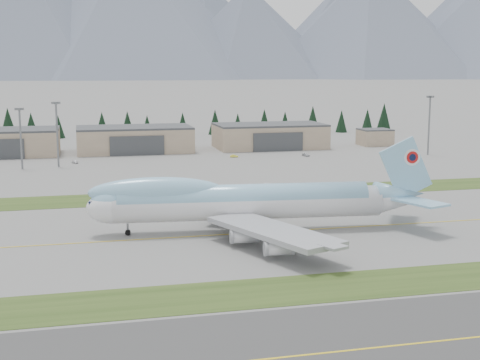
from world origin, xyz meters
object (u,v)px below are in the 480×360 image
object	(u,v)px
service_vehicle_a	(75,163)
service_vehicle_c	(306,156)
boeing_747_freighter	(245,201)
hangar_right	(270,136)
service_vehicle_b	(234,157)
hangar_center	(134,139)

from	to	relation	value
service_vehicle_a	service_vehicle_c	distance (m)	91.07
boeing_747_freighter	hangar_right	size ratio (longest dim) A/B	1.62
boeing_747_freighter	hangar_right	xyz separation A→B (m)	(48.02, 147.85, -1.34)
service_vehicle_a	service_vehicle_b	world-z (taller)	service_vehicle_a
boeing_747_freighter	hangar_center	size ratio (longest dim) A/B	1.62
hangar_center	service_vehicle_c	size ratio (longest dim) A/B	11.92
hangar_center	service_vehicle_b	world-z (taller)	hangar_center
service_vehicle_a	service_vehicle_b	bearing A→B (deg)	-16.21
hangar_right	hangar_center	bearing A→B (deg)	180.00
service_vehicle_a	service_vehicle_b	size ratio (longest dim) A/B	1.18
boeing_747_freighter	service_vehicle_b	size ratio (longest dim) A/B	24.07
boeing_747_freighter	hangar_center	xyz separation A→B (m)	(-11.98, 147.85, -1.34)
hangar_right	boeing_747_freighter	bearing A→B (deg)	-107.99
hangar_center	service_vehicle_b	size ratio (longest dim) A/B	14.90
service_vehicle_b	service_vehicle_c	distance (m)	29.30
hangar_center	service_vehicle_b	xyz separation A→B (m)	(37.21, -27.93, -5.39)
hangar_center	hangar_right	xyz separation A→B (m)	(60.00, 0.00, 0.00)
boeing_747_freighter	service_vehicle_a	size ratio (longest dim) A/B	20.48
service_vehicle_c	boeing_747_freighter	bearing A→B (deg)	-128.40
hangar_center	service_vehicle_b	distance (m)	46.83
service_vehicle_b	service_vehicle_c	xyz separation A→B (m)	(29.09, -3.49, 0.00)
boeing_747_freighter	hangar_right	bearing A→B (deg)	77.55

